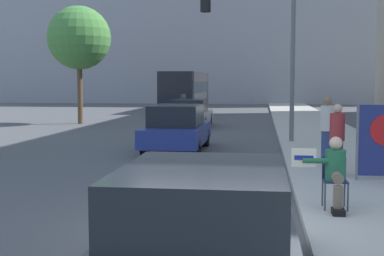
# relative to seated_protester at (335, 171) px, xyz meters

# --- Properties ---
(ground_plane) EXTENTS (160.00, 160.00, 0.00)m
(ground_plane) POSITION_rel_seated_protester_xyz_m (-2.00, -1.49, -0.78)
(ground_plane) COLOR #4F4F51
(sidewalk_curb) EXTENTS (3.64, 90.00, 0.13)m
(sidewalk_curb) POSITION_rel_seated_protester_xyz_m (1.26, 13.51, -0.72)
(sidewalk_curb) COLOR #B7B2A8
(sidewalk_curb) RESTS_ON ground_plane
(seated_protester) EXTENTS (0.94, 0.77, 1.22)m
(seated_protester) POSITION_rel_seated_protester_xyz_m (0.00, 0.00, 0.00)
(seated_protester) COLOR #474C56
(seated_protester) RESTS_ON sidewalk_curb
(jogger_on_sidewalk) EXTENTS (0.34, 0.34, 1.63)m
(jogger_on_sidewalk) POSITION_rel_seated_protester_xyz_m (0.50, 3.45, 0.17)
(jogger_on_sidewalk) COLOR #424247
(jogger_on_sidewalk) RESTS_ON sidewalk_curb
(pedestrian_behind) EXTENTS (0.34, 0.34, 1.74)m
(pedestrian_behind) POSITION_rel_seated_protester_xyz_m (0.49, 5.34, 0.23)
(pedestrian_behind) COLOR #334775
(pedestrian_behind) RESTS_ON sidewalk_curb
(traffic_light_pole) EXTENTS (3.54, 3.31, 5.96)m
(traffic_light_pole) POSITION_rel_seated_protester_xyz_m (-1.36, 11.01, 3.40)
(traffic_light_pole) COLOR slate
(traffic_light_pole) RESTS_ON sidewalk_curb
(parked_car_curbside) EXTENTS (1.85, 4.19, 1.43)m
(parked_car_curbside) POSITION_rel_seated_protester_xyz_m (-1.78, -3.82, -0.07)
(parked_car_curbside) COLOR #565B60
(parked_car_curbside) RESTS_ON ground_plane
(car_on_road_nearest) EXTENTS (1.81, 4.44, 1.52)m
(car_on_road_nearest) POSITION_rel_seated_protester_xyz_m (-3.98, 8.22, -0.03)
(car_on_road_nearest) COLOR navy
(car_on_road_nearest) RESTS_ON ground_plane
(car_on_road_midblock) EXTENTS (1.86, 4.73, 1.39)m
(car_on_road_midblock) POSITION_rel_seated_protester_xyz_m (-4.82, 17.78, -0.08)
(car_on_road_midblock) COLOR white
(car_on_road_midblock) RESTS_ON ground_plane
(car_on_road_distant) EXTENTS (1.71, 4.39, 1.51)m
(car_on_road_distant) POSITION_rel_seated_protester_xyz_m (-6.97, 25.06, -0.04)
(car_on_road_distant) COLOR navy
(car_on_road_distant) RESTS_ON ground_plane
(city_bus_on_road) EXTENTS (2.52, 11.12, 3.03)m
(city_bus_on_road) POSITION_rel_seated_protester_xyz_m (-7.32, 33.59, 0.97)
(city_bus_on_road) COLOR #232328
(city_bus_on_road) RESTS_ON ground_plane
(street_tree_midblock) EXTENTS (3.42, 3.42, 6.36)m
(street_tree_midblock) POSITION_rel_seated_protester_xyz_m (-11.04, 18.99, 3.85)
(street_tree_midblock) COLOR brown
(street_tree_midblock) RESTS_ON ground_plane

